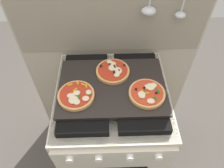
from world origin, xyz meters
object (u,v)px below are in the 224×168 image
(pizza_left, at_px, (76,95))
(pizza_center, at_px, (113,71))
(stove, at_px, (112,130))
(pizza_right, at_px, (147,93))
(baking_tray, at_px, (112,86))

(pizza_left, height_order, pizza_center, pizza_center)
(pizza_center, bearing_deg, pizza_left, -139.08)
(stove, bearing_deg, pizza_right, -20.84)
(pizza_right, height_order, pizza_center, same)
(stove, height_order, pizza_right, pizza_right)
(baking_tray, bearing_deg, pizza_center, 84.82)
(pizza_right, xyz_separation_m, pizza_center, (-0.16, 0.16, 0.00))
(stove, height_order, baking_tray, baking_tray)
(pizza_right, bearing_deg, stove, 159.16)
(stove, xyz_separation_m, pizza_left, (-0.17, -0.07, 0.48))
(stove, distance_m, pizza_right, 0.51)
(pizza_left, distance_m, pizza_center, 0.24)
(baking_tray, distance_m, pizza_left, 0.19)
(stove, distance_m, baking_tray, 0.46)
(baking_tray, height_order, pizza_left, pizza_left)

